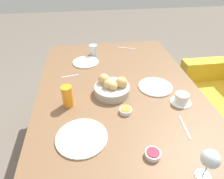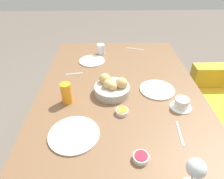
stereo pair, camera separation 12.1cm
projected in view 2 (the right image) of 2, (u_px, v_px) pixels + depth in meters
name	position (u px, v px, depth m)	size (l,w,h in m)	color
ground_plane	(118.00, 154.00, 1.79)	(10.00, 10.00, 0.00)	#6B6056
dining_table	(119.00, 96.00, 1.41)	(1.56, 1.08, 0.73)	brown
bread_basket	(112.00, 88.00, 1.30)	(0.23, 0.23, 0.12)	#B2ADA3
plate_near_left	(92.00, 61.00, 1.68)	(0.21, 0.21, 0.01)	silver
plate_near_right	(74.00, 134.00, 1.02)	(0.26, 0.26, 0.01)	silver
plate_far_center	(157.00, 90.00, 1.34)	(0.23, 0.23, 0.01)	silver
juice_glass	(67.00, 93.00, 1.21)	(0.06, 0.06, 0.13)	orange
water_tumbler	(101.00, 49.00, 1.77)	(0.07, 0.07, 0.09)	silver
wine_glass	(196.00, 169.00, 0.74)	(0.08, 0.08, 0.16)	silver
coffee_cup	(181.00, 104.00, 1.18)	(0.13, 0.13, 0.06)	white
jam_bowl_berry	(141.00, 157.00, 0.90)	(0.07, 0.07, 0.03)	white
jam_bowl_honey	(123.00, 111.00, 1.15)	(0.07, 0.07, 0.03)	white
fork_silver	(180.00, 133.00, 1.03)	(0.17, 0.03, 0.00)	#B7B7BC
knife_silver	(135.00, 49.00, 1.89)	(0.07, 0.16, 0.00)	#B7B7BC
spoon_coffee	(74.00, 74.00, 1.52)	(0.03, 0.13, 0.00)	#B7B7BC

